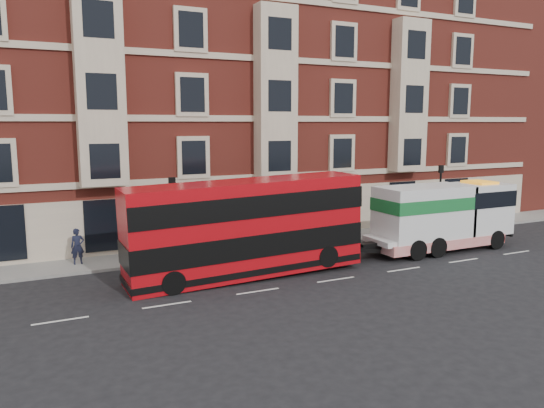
{
  "coord_description": "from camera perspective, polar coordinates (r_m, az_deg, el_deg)",
  "views": [
    {
      "loc": [
        -13.05,
        -20.24,
        7.24
      ],
      "look_at": [
        -1.39,
        4.0,
        3.12
      ],
      "focal_mm": 35.0,
      "sensor_mm": 36.0,
      "label": 1
    }
  ],
  "objects": [
    {
      "name": "ground",
      "position": [
        25.15,
        6.88,
        -8.08
      ],
      "size": [
        120.0,
        120.0,
        0.0
      ],
      "primitive_type": "plane",
      "color": "black",
      "rests_on": "ground"
    },
    {
      "name": "sidewalk",
      "position": [
        31.48,
        -0.49,
        -4.44
      ],
      "size": [
        90.0,
        3.0,
        0.15
      ],
      "primitive_type": "cube",
      "color": "slate",
      "rests_on": "ground"
    },
    {
      "name": "victorian_terrace",
      "position": [
        37.86,
        -4.77,
        12.96
      ],
      "size": [
        45.0,
        12.0,
        20.4
      ],
      "color": "maroon",
      "rests_on": "ground"
    },
    {
      "name": "lamp_post_west",
      "position": [
        27.74,
        -10.62,
        -0.9
      ],
      "size": [
        0.35,
        0.15,
        4.35
      ],
      "color": "black",
      "rests_on": "sidewalk"
    },
    {
      "name": "lamp_post_east",
      "position": [
        36.71,
        17.62,
        1.16
      ],
      "size": [
        0.35,
        0.15,
        4.35
      ],
      "color": "black",
      "rests_on": "sidewalk"
    },
    {
      "name": "double_decker_bus",
      "position": [
        24.93,
        -2.87,
        -2.42
      ],
      "size": [
        11.32,
        2.6,
        4.58
      ],
      "color": "#B10911",
      "rests_on": "ground"
    },
    {
      "name": "tow_truck",
      "position": [
        31.62,
        17.71,
        -1.24
      ],
      "size": [
        9.07,
        2.68,
        3.78
      ],
      "color": "silver",
      "rests_on": "ground"
    },
    {
      "name": "pedestrian",
      "position": [
        28.62,
        -20.19,
        -4.3
      ],
      "size": [
        0.69,
        0.47,
        1.82
      ],
      "primitive_type": "imported",
      "rotation": [
        0.0,
        0.0,
        0.05
      ],
      "color": "black",
      "rests_on": "sidewalk"
    }
  ]
}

